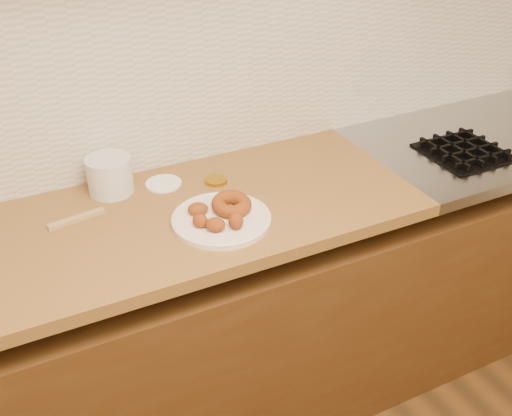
% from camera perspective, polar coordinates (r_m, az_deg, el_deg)
% --- Properties ---
extents(wall_back, '(4.00, 0.02, 2.70)m').
position_cam_1_polar(wall_back, '(1.92, -5.37, 17.22)').
color(wall_back, '#C0B093').
rests_on(wall_back, ground).
extents(base_cabinet, '(3.60, 0.60, 0.77)m').
position_cam_1_polar(base_cabinet, '(2.14, -0.93, -10.62)').
color(base_cabinet, '#4A3014').
rests_on(base_cabinet, floor).
extents(butcher_block, '(2.30, 0.62, 0.04)m').
position_cam_1_polar(butcher_block, '(1.72, -21.11, -4.37)').
color(butcher_block, brown).
rests_on(butcher_block, base_cabinet).
extents(backsplash, '(3.60, 0.02, 0.60)m').
position_cam_1_polar(backsplash, '(1.95, -5.01, 12.89)').
color(backsplash, beige).
rests_on(backsplash, wall_back).
extents(donut_plate, '(0.28, 0.28, 0.02)m').
position_cam_1_polar(donut_plate, '(1.70, -3.31, -1.10)').
color(donut_plate, silver).
rests_on(donut_plate, butcher_block).
extents(ring_donut, '(0.15, 0.15, 0.05)m').
position_cam_1_polar(ring_donut, '(1.72, -2.37, 0.37)').
color(ring_donut, '#904219').
rests_on(ring_donut, donut_plate).
extents(fried_dough_chunks, '(0.14, 0.17, 0.05)m').
position_cam_1_polar(fried_dough_chunks, '(1.66, -4.12, -0.98)').
color(fried_dough_chunks, '#904219').
rests_on(fried_dough_chunks, donut_plate).
extents(plastic_tub, '(0.18, 0.18, 0.11)m').
position_cam_1_polar(plastic_tub, '(1.88, -13.75, 3.07)').
color(plastic_tub, silver).
rests_on(plastic_tub, butcher_block).
extents(tub_lid, '(0.13, 0.13, 0.01)m').
position_cam_1_polar(tub_lid, '(1.91, -8.80, 2.31)').
color(tub_lid, white).
rests_on(tub_lid, butcher_block).
extents(brass_jar_lid, '(0.08, 0.08, 0.01)m').
position_cam_1_polar(brass_jar_lid, '(1.90, -3.82, 2.63)').
color(brass_jar_lid, '#AB7C17').
rests_on(brass_jar_lid, butcher_block).
extents(wooden_utensil, '(0.17, 0.05, 0.01)m').
position_cam_1_polar(wooden_utensil, '(1.78, -16.74, -0.99)').
color(wooden_utensil, tan).
rests_on(wooden_utensil, butcher_block).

